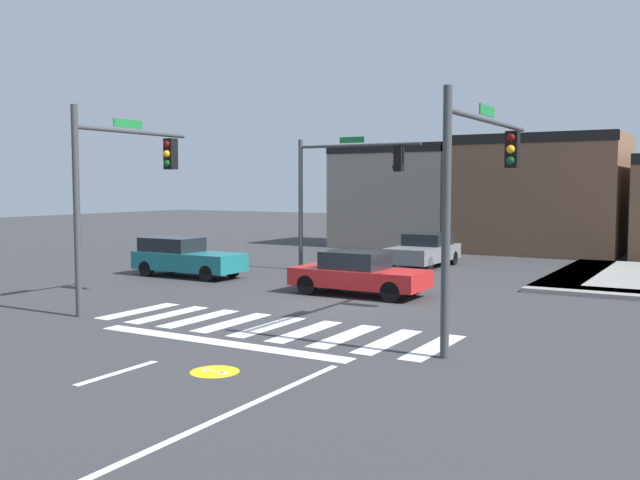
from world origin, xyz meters
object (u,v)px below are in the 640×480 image
at_px(traffic_signal_southeast, 481,172).
at_px(car_teal, 185,257).
at_px(traffic_signal_northwest, 344,178).
at_px(car_gray, 424,250).
at_px(car_red, 358,273).
at_px(traffic_signal_southwest, 121,176).

bearing_deg(traffic_signal_southeast, car_teal, 69.25).
height_order(traffic_signal_northwest, car_gray, traffic_signal_northwest).
distance_m(traffic_signal_northwest, traffic_signal_southeast, 12.49).
xyz_separation_m(traffic_signal_northwest, car_gray, (2.02, 3.65, -3.13)).
xyz_separation_m(car_gray, car_teal, (-6.78, -7.79, 0.04)).
height_order(car_red, car_teal, car_teal).
bearing_deg(car_gray, car_red, 7.76).
distance_m(traffic_signal_northwest, car_teal, 7.03).
bearing_deg(traffic_signal_southeast, car_gray, 26.79).
bearing_deg(car_red, car_teal, 174.65).
relative_size(traffic_signal_southeast, car_gray, 1.34).
xyz_separation_m(traffic_signal_northwest, traffic_signal_southwest, (-1.59, -10.40, -0.04)).
distance_m(traffic_signal_southwest, car_gray, 14.83).
bearing_deg(car_teal, car_gray, 48.96).
relative_size(traffic_signal_southeast, car_teal, 1.33).
xyz_separation_m(traffic_signal_southeast, car_gray, (-6.47, 12.81, -3.11)).
xyz_separation_m(traffic_signal_southeast, car_red, (-5.31, 4.28, -3.12)).
relative_size(traffic_signal_southwest, car_teal, 1.28).
bearing_deg(traffic_signal_southwest, car_red, -40.89).
relative_size(car_red, car_teal, 0.98).
height_order(traffic_signal_northwest, car_red, traffic_signal_northwest).
relative_size(car_gray, car_red, 1.02).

